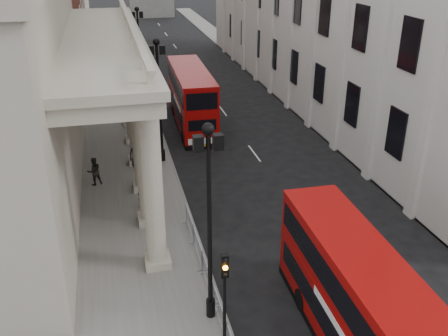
# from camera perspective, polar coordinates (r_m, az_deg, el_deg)

# --- Properties ---
(sidewalk_west) EXTENTS (6.00, 140.00, 0.12)m
(sidewalk_west) POSITION_cam_1_polar(r_m,az_deg,el_deg) (43.96, -11.70, 5.66)
(sidewalk_west) COLOR slate
(sidewalk_west) RESTS_ON ground
(sidewalk_east) EXTENTS (3.00, 140.00, 0.12)m
(sidewalk_east) POSITION_cam_1_polar(r_m,az_deg,el_deg) (47.22, 8.82, 7.23)
(sidewalk_east) COLOR slate
(sidewalk_east) RESTS_ON ground
(kerb) EXTENTS (0.20, 140.00, 0.14)m
(kerb) POSITION_cam_1_polar(r_m,az_deg,el_deg) (44.11, -7.86, 6.03)
(kerb) COLOR slate
(kerb) RESTS_ON ground
(lamp_post_south) EXTENTS (1.05, 0.44, 8.32)m
(lamp_post_south) POSITION_cam_1_polar(r_m,az_deg,el_deg) (18.43, -1.70, -5.20)
(lamp_post_south) COLOR black
(lamp_post_south) RESTS_ON sidewalk_west
(lamp_post_mid) EXTENTS (1.05, 0.44, 8.32)m
(lamp_post_mid) POSITION_cam_1_polar(r_m,az_deg,el_deg) (33.11, -7.43, 8.47)
(lamp_post_mid) COLOR black
(lamp_post_mid) RESTS_ON sidewalk_west
(lamp_post_north) EXTENTS (1.05, 0.44, 8.32)m
(lamp_post_north) POSITION_cam_1_polar(r_m,az_deg,el_deg) (48.63, -9.65, 13.59)
(lamp_post_north) COLOR black
(lamp_post_north) RESTS_ON sidewalk_west
(traffic_light) EXTENTS (0.28, 0.33, 4.30)m
(traffic_light) POSITION_cam_1_polar(r_m,az_deg,el_deg) (17.83, 0.06, -13.38)
(traffic_light) COLOR black
(traffic_light) RESTS_ON sidewalk_west
(crowd_barriers) EXTENTS (0.50, 18.75, 1.10)m
(crowd_barriers) POSITION_cam_1_polar(r_m,az_deg,el_deg) (19.63, 0.33, -18.48)
(crowd_barriers) COLOR gray
(crowd_barriers) RESTS_ON sidewalk_west
(bus_near) EXTENTS (2.58, 9.94, 4.27)m
(bus_near) POSITION_cam_1_polar(r_m,az_deg,el_deg) (19.34, 14.72, -14.14)
(bus_near) COLOR #990807
(bus_near) RESTS_ON ground
(bus_far) EXTENTS (2.90, 10.85, 4.65)m
(bus_far) POSITION_cam_1_polar(r_m,az_deg,el_deg) (40.80, -3.76, 8.14)
(bus_far) COLOR #9D0807
(bus_far) RESTS_ON ground
(pedestrian_a) EXTENTS (0.67, 0.58, 1.56)m
(pedestrian_a) POSITION_cam_1_polar(r_m,az_deg,el_deg) (28.70, -9.33, -2.98)
(pedestrian_a) COLOR #222227
(pedestrian_a) RESTS_ON sidewalk_west
(pedestrian_b) EXTENTS (1.04, 0.91, 1.81)m
(pedestrian_b) POSITION_cam_1_polar(r_m,az_deg,el_deg) (31.79, -14.62, -0.36)
(pedestrian_b) COLOR black
(pedestrian_b) RESTS_ON sidewalk_west
(pedestrian_c) EXTENTS (1.03, 0.78, 1.90)m
(pedestrian_c) POSITION_cam_1_polar(r_m,az_deg,el_deg) (33.76, -10.03, 1.68)
(pedestrian_c) COLOR black
(pedestrian_c) RESTS_ON sidewalk_west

